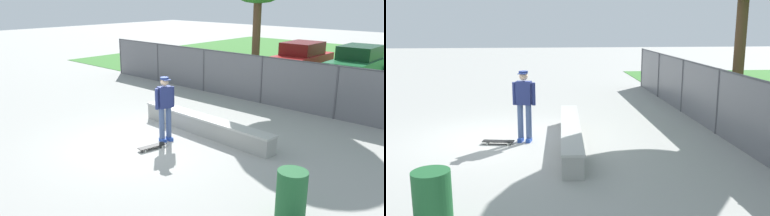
% 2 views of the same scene
% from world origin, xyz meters
% --- Properties ---
extents(ground_plane, '(80.00, 80.00, 0.00)m').
position_xyz_m(ground_plane, '(0.00, 0.00, 0.00)').
color(ground_plane, '#9E9E99').
extents(grass_strip, '(29.46, 20.00, 0.02)m').
position_xyz_m(grass_strip, '(0.00, 16.22, 0.01)').
color(grass_strip, '#3D7A33').
rests_on(grass_strip, ground).
extents(concrete_ledge, '(4.86, 0.71, 0.54)m').
position_xyz_m(concrete_ledge, '(0.75, 1.83, 0.27)').
color(concrete_ledge, '#999993').
rests_on(concrete_ledge, ground).
extents(skateboarder, '(0.36, 0.59, 1.84)m').
position_xyz_m(skateboarder, '(0.31, 0.67, 1.03)').
color(skateboarder, '#2647A5').
rests_on(skateboarder, ground).
extents(skateboard, '(0.32, 0.82, 0.09)m').
position_xyz_m(skateboard, '(0.50, 0.00, 0.07)').
color(skateboard, black).
rests_on(skateboard, ground).
extents(chainlink_fence, '(17.53, 0.07, 1.82)m').
position_xyz_m(chainlink_fence, '(0.00, 5.92, 0.99)').
color(chainlink_fence, '#4C4C51').
rests_on(chainlink_fence, ground).
extents(car_red, '(2.10, 4.24, 1.66)m').
position_xyz_m(car_red, '(-1.71, 12.15, 0.84)').
color(car_red, '#B21E1E').
rests_on(car_red, ground).
extents(car_green, '(2.10, 4.24, 1.66)m').
position_xyz_m(car_green, '(1.01, 12.73, 0.84)').
color(car_green, '#1E6638').
rests_on(car_green, ground).
extents(trash_bin, '(0.56, 0.56, 0.94)m').
position_xyz_m(trash_bin, '(4.93, -0.49, 0.47)').
color(trash_bin, '#1E592D').
rests_on(trash_bin, ground).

